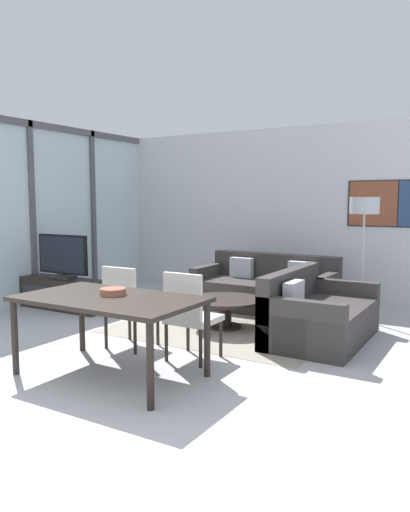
{
  "coord_description": "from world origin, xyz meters",
  "views": [
    {
      "loc": [
        2.79,
        -2.59,
        1.6
      ],
      "look_at": [
        -0.18,
        2.41,
        0.95
      ],
      "focal_mm": 35.0,
      "sensor_mm": 36.0,
      "label": 1
    }
  ],
  "objects": [
    {
      "name": "fruit_bowl",
      "position": [
        -0.26,
        0.88,
        0.77
      ],
      "size": [
        0.25,
        0.25,
        0.06
      ],
      "color": "#995642",
      "rests_on": "dining_table"
    },
    {
      "name": "television",
      "position": [
        -2.7,
        2.58,
        0.77
      ],
      "size": [
        0.95,
        0.2,
        0.65
      ],
      "color": "#2D2D33",
      "rests_on": "tv_console"
    },
    {
      "name": "wall_back",
      "position": [
        0.04,
        5.32,
        1.4
      ],
      "size": [
        7.89,
        0.09,
        2.8
      ],
      "color": "silver",
      "rests_on": "ground_plane"
    },
    {
      "name": "dining_chair_centre",
      "position": [
        0.18,
        1.5,
        0.5
      ],
      "size": [
        0.46,
        0.46,
        0.9
      ],
      "color": "beige",
      "rests_on": "ground_plane"
    },
    {
      "name": "sofa_main",
      "position": [
        -0.14,
        4.12,
        0.27
      ],
      "size": [
        2.02,
        0.94,
        0.8
      ],
      "color": "#383333",
      "rests_on": "ground_plane"
    },
    {
      "name": "sofa_side",
      "position": [
        1.01,
        2.89,
        0.27
      ],
      "size": [
        0.94,
        1.6,
        0.8
      ],
      "rotation": [
        0.0,
        0.0,
        1.57
      ],
      "color": "#383333",
      "rests_on": "ground_plane"
    },
    {
      "name": "tv_console",
      "position": [
        -2.7,
        2.58,
        0.23
      ],
      "size": [
        1.45,
        0.42,
        0.46
      ],
      "color": "black",
      "rests_on": "ground_plane"
    },
    {
      "name": "coffee_table",
      "position": [
        -0.14,
        2.83,
        0.28
      ],
      "size": [
        0.94,
        0.94,
        0.37
      ],
      "color": "black",
      "rests_on": "ground_plane"
    },
    {
      "name": "dining_table",
      "position": [
        -0.22,
        0.79,
        0.66
      ],
      "size": [
        1.67,
        0.97,
        0.73
      ],
      "color": "black",
      "rests_on": "ground_plane"
    },
    {
      "name": "window_wall_left",
      "position": [
        -3.44,
        2.66,
        1.53
      ],
      "size": [
        0.07,
        5.32,
        2.8
      ],
      "color": "silver",
      "rests_on": "ground_plane"
    },
    {
      "name": "floor_lamp",
      "position": [
        1.23,
        4.14,
        1.42
      ],
      "size": [
        0.38,
        0.38,
        1.64
      ],
      "color": "#2D2D33",
      "rests_on": "ground_plane"
    },
    {
      "name": "area_rug",
      "position": [
        -0.14,
        2.83,
        0.0
      ],
      "size": [
        2.65,
        2.05,
        0.01
      ],
      "color": "gray",
      "rests_on": "ground_plane"
    },
    {
      "name": "ground_plane",
      "position": [
        0.0,
        0.0,
        0.0
      ],
      "size": [
        24.0,
        24.0,
        0.0
      ],
      "primitive_type": "plane",
      "color": "#B2B2B7"
    },
    {
      "name": "dining_chair_left",
      "position": [
        -0.63,
        1.52,
        0.5
      ],
      "size": [
        0.46,
        0.46,
        0.9
      ],
      "color": "beige",
      "rests_on": "ground_plane"
    }
  ]
}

